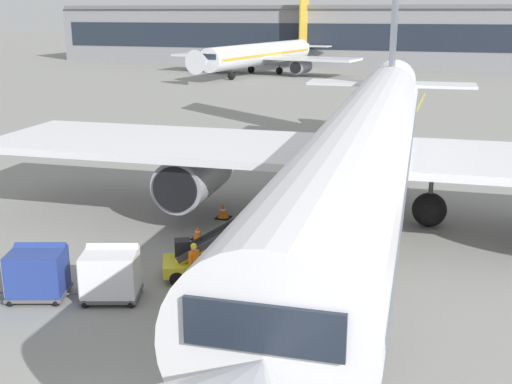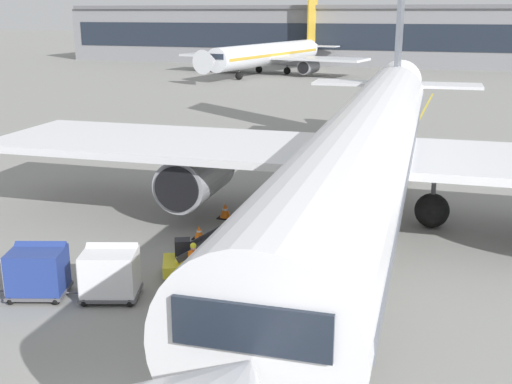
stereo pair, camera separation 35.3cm
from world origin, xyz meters
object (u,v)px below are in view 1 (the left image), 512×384
ground_crew_by_loader (125,266)px  safety_cone_engine_keepout (223,211)px  safety_cone_wingtip (217,236)px  belt_loader (213,254)px  safety_cone_nose_mark (198,233)px  parked_airplane (367,144)px  baggage_cart_second (38,271)px  baggage_cart_lead (110,273)px  distant_airplane (263,54)px  ground_crew_by_carts (194,262)px

ground_crew_by_loader → safety_cone_engine_keepout: ground_crew_by_loader is taller
safety_cone_engine_keepout → safety_cone_wingtip: bearing=-73.5°
belt_loader → safety_cone_nose_mark: belt_loader is taller
parked_airplane → ground_crew_by_loader: bearing=-126.5°
belt_loader → baggage_cart_second: bearing=-145.0°
baggage_cart_lead → safety_cone_engine_keepout: size_ratio=3.61×
belt_loader → safety_cone_wingtip: bearing=108.7°
ground_crew_by_loader → distant_airplane: 84.69m
baggage_cart_lead → ground_crew_by_carts: (2.44, 1.81, -0.00)m
baggage_cart_lead → ground_crew_by_carts: baggage_cart_lead is taller
parked_airplane → baggage_cart_lead: parked_airplane is taller
belt_loader → safety_cone_engine_keepout: (-2.17, 6.85, -0.53)m
ground_crew_by_carts → distant_airplane: (-22.23, 81.19, 2.22)m
belt_loader → baggage_cart_lead: belt_loader is taller
belt_loader → baggage_cart_second: size_ratio=1.83×
safety_cone_wingtip → distant_airplane: (-21.41, 76.68, 2.86)m
belt_loader → safety_cone_wingtip: belt_loader is taller
belt_loader → ground_crew_by_carts: size_ratio=2.97×
ground_crew_by_loader → safety_cone_engine_keepout: size_ratio=2.23×
belt_loader → baggage_cart_second: 6.44m
parked_airplane → safety_cone_wingtip: parked_airplane is taller
parked_airplane → distant_airplane: 77.41m
baggage_cart_second → safety_cone_wingtip: baggage_cart_second is taller
baggage_cart_second → ground_crew_by_loader: bearing=27.8°
ground_crew_by_loader → safety_cone_nose_mark: size_ratio=2.78×
belt_loader → safety_cone_nose_mark: bearing=121.0°
baggage_cart_lead → baggage_cart_second: (-2.54, -0.69, 0.00)m
belt_loader → safety_cone_nose_mark: (-2.20, 3.66, -0.61)m
belt_loader → baggage_cart_second: belt_loader is taller
baggage_cart_lead → baggage_cart_second: size_ratio=1.00×
safety_cone_wingtip → safety_cone_nose_mark: 1.14m
ground_crew_by_carts → distant_airplane: bearing=105.3°
ground_crew_by_loader → safety_cone_engine_keepout: 9.15m
parked_airplane → ground_crew_by_loader: 12.58m
safety_cone_nose_mark → safety_cone_wingtip: bearing=-17.8°
belt_loader → ground_crew_by_loader: 3.43m
ground_crew_by_loader → safety_cone_engine_keepout: bearing=87.5°
parked_airplane → safety_cone_wingtip: size_ratio=64.10×
ground_crew_by_loader → baggage_cart_second: bearing=-152.2°
parked_airplane → baggage_cart_lead: (-7.42, -10.54, -3.07)m
baggage_cart_lead → safety_cone_nose_mark: baggage_cart_lead is taller
baggage_cart_second → distant_airplane: (-17.25, 83.70, 2.22)m
baggage_cart_lead → safety_cone_engine_keepout: bearing=86.7°
belt_loader → baggage_cart_lead: (-2.73, -3.01, 0.08)m
baggage_cart_second → distant_airplane: distant_airplane is taller
safety_cone_engine_keepout → ground_crew_by_loader: bearing=-92.5°
ground_crew_by_loader → belt_loader: bearing=41.5°
safety_cone_wingtip → baggage_cart_second: bearing=-120.6°
ground_crew_by_carts → distant_airplane: 84.21m
belt_loader → ground_crew_by_loader: belt_loader is taller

